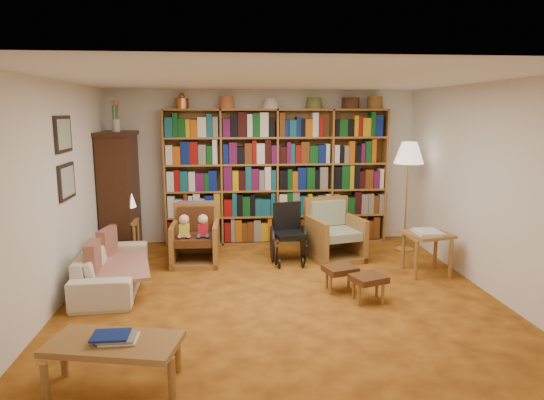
{
  "coord_description": "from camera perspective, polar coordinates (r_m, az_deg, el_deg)",
  "views": [
    {
      "loc": [
        -0.61,
        -5.5,
        2.15
      ],
      "look_at": [
        -0.04,
        0.6,
        1.03
      ],
      "focal_mm": 32.0,
      "sensor_mm": 36.0,
      "label": 1
    }
  ],
  "objects": [
    {
      "name": "wall_left",
      "position": [
        5.88,
        -24.0,
        0.62
      ],
      "size": [
        0.0,
        5.0,
        5.0
      ],
      "primitive_type": "plane",
      "rotation": [
        1.57,
        0.0,
        1.57
      ],
      "color": "white",
      "rests_on": "floor"
    },
    {
      "name": "bookshelf",
      "position": [
        7.93,
        0.58,
        3.23
      ],
      "size": [
        3.6,
        0.3,
        2.42
      ],
      "color": "#A37532",
      "rests_on": "floor"
    },
    {
      "name": "wall_front",
      "position": [
        3.19,
        5.95,
        -6.16
      ],
      "size": [
        5.0,
        0.0,
        5.0
      ],
      "primitive_type": "plane",
      "rotation": [
        -1.57,
        0.0,
        0.0
      ],
      "color": "white",
      "rests_on": "floor"
    },
    {
      "name": "footstool_b",
      "position": [
        5.72,
        11.28,
        -9.25
      ],
      "size": [
        0.45,
        0.42,
        0.31
      ],
      "color": "#532D16",
      "rests_on": "floor"
    },
    {
      "name": "floor",
      "position": [
        5.94,
        0.95,
        -10.92
      ],
      "size": [
        5.0,
        5.0,
        0.0
      ],
      "primitive_type": "plane",
      "color": "#B96C1C",
      "rests_on": "ground"
    },
    {
      "name": "wall_right",
      "position": [
        6.38,
        23.92,
        1.32
      ],
      "size": [
        0.0,
        5.0,
        5.0
      ],
      "primitive_type": "plane",
      "rotation": [
        1.57,
        0.0,
        -1.57
      ],
      "color": "white",
      "rests_on": "floor"
    },
    {
      "name": "wall_back",
      "position": [
        8.07,
        -0.96,
        3.93
      ],
      "size": [
        5.0,
        0.0,
        5.0
      ],
      "primitive_type": "plane",
      "rotation": [
        1.57,
        0.0,
        0.0
      ],
      "color": "white",
      "rests_on": "floor"
    },
    {
      "name": "cushion_left",
      "position": [
        6.68,
        -18.8,
        -4.98
      ],
      "size": [
        0.19,
        0.4,
        0.38
      ],
      "primitive_type": "cube",
      "rotation": [
        0.0,
        0.0,
        -0.18
      ],
      "color": "maroon",
      "rests_on": "sofa"
    },
    {
      "name": "coffee_table",
      "position": [
        4.13,
        -18.08,
        -16.07
      ],
      "size": [
        1.09,
        0.71,
        0.45
      ],
      "color": "#A37532",
      "rests_on": "floor"
    },
    {
      "name": "ceiling",
      "position": [
        5.54,
        1.03,
        13.94
      ],
      "size": [
        5.0,
        5.0,
        0.0
      ],
      "primitive_type": "plane",
      "rotation": [
        3.14,
        0.0,
        0.0
      ],
      "color": "white",
      "rests_on": "wall_back"
    },
    {
      "name": "framed_pictures",
      "position": [
        6.11,
        -23.17,
        4.56
      ],
      "size": [
        0.03,
        0.52,
        0.97
      ],
      "color": "black",
      "rests_on": "wall_left"
    },
    {
      "name": "wheelchair",
      "position": [
        7.06,
        1.89,
        -4.13
      ],
      "size": [
        0.49,
        0.68,
        0.85
      ],
      "color": "black",
      "rests_on": "floor"
    },
    {
      "name": "side_table_papers",
      "position": [
        6.8,
        17.79,
        -4.41
      ],
      "size": [
        0.65,
        0.65,
        0.6
      ],
      "color": "#A37532",
      "rests_on": "floor"
    },
    {
      "name": "armchair_sage",
      "position": [
        7.3,
        7.29,
        -4.15
      ],
      "size": [
        0.89,
        0.9,
        0.88
      ],
      "color": "#A37532",
      "rests_on": "floor"
    },
    {
      "name": "curio_cabinet",
      "position": [
        7.77,
        -17.48,
        0.99
      ],
      "size": [
        0.5,
        0.95,
        2.4
      ],
      "color": "#381C0F",
      "rests_on": "floor"
    },
    {
      "name": "sofa_throw",
      "position": [
        6.35,
        -17.85,
        -7.12
      ],
      "size": [
        1.03,
        1.54,
        0.04
      ],
      "primitive_type": "cube",
      "rotation": [
        0.0,
        0.0,
        0.2
      ],
      "color": "beige",
      "rests_on": "sofa"
    },
    {
      "name": "sofa",
      "position": [
        6.38,
        -18.27,
        -7.53
      ],
      "size": [
        1.75,
        0.76,
        0.5
      ],
      "primitive_type": "imported",
      "rotation": [
        0.0,
        0.0,
        1.62
      ],
      "color": "beige",
      "rests_on": "floor"
    },
    {
      "name": "armchair_leather",
      "position": [
        7.11,
        -8.98,
        -4.47
      ],
      "size": [
        0.68,
        0.73,
        0.85
      ],
      "color": "#A37532",
      "rests_on": "floor"
    },
    {
      "name": "side_table_lamp",
      "position": [
        7.61,
        -16.88,
        -3.43
      ],
      "size": [
        0.41,
        0.41,
        0.55
      ],
      "color": "#A37532",
      "rests_on": "floor"
    },
    {
      "name": "footstool_a",
      "position": [
        5.98,
        8.03,
        -8.27
      ],
      "size": [
        0.44,
        0.41,
        0.31
      ],
      "color": "#532D16",
      "rests_on": "floor"
    },
    {
      "name": "floor_lamp",
      "position": [
        7.69,
        15.8,
        4.85
      ],
      "size": [
        0.45,
        0.45,
        1.7
      ],
      "color": "gold",
      "rests_on": "floor"
    },
    {
      "name": "cushion_right",
      "position": [
        6.03,
        -20.32,
        -6.72
      ],
      "size": [
        0.15,
        0.4,
        0.4
      ],
      "primitive_type": "cube",
      "rotation": [
        0.0,
        0.0,
        0.07
      ],
      "color": "maroon",
      "rests_on": "sofa"
    },
    {
      "name": "table_lamp",
      "position": [
        7.52,
        -17.07,
        0.11
      ],
      "size": [
        0.36,
        0.36,
        0.49
      ],
      "color": "gold",
      "rests_on": "side_table_lamp"
    }
  ]
}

